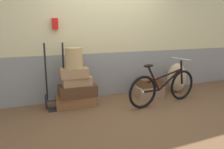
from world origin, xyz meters
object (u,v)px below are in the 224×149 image
at_px(suitcase_1, 78,91).
at_px(suitcase_5, 149,82).
at_px(wicker_basket, 74,58).
at_px(suitcase_3, 74,73).
at_px(suitcase_4, 149,91).
at_px(suitcase_2, 77,81).
at_px(bicycle, 163,87).
at_px(suitcase_0, 75,101).
at_px(luggage_trolley, 56,93).
at_px(burlap_sack, 176,78).

bearing_deg(suitcase_1, suitcase_5, 1.63).
bearing_deg(wicker_basket, suitcase_3, -114.95).
xyz_separation_m(suitcase_1, suitcase_4, (1.56, -0.00, -0.20)).
bearing_deg(wicker_basket, suitcase_1, -16.88).
xyz_separation_m(suitcase_2, suitcase_5, (1.57, -0.01, -0.18)).
bearing_deg(suitcase_1, suitcase_4, 1.16).
distance_m(wicker_basket, bicycle, 1.79).
bearing_deg(suitcase_0, suitcase_4, 2.55).
relative_size(suitcase_3, wicker_basket, 1.35).
bearing_deg(suitcase_4, suitcase_0, -176.14).
bearing_deg(suitcase_5, bicycle, -89.00).
relative_size(wicker_basket, luggage_trolley, 0.31).
relative_size(suitcase_2, suitcase_4, 0.92).
xyz_separation_m(suitcase_0, suitcase_2, (0.04, -0.01, 0.39)).
distance_m(suitcase_2, burlap_sack, 2.33).
bearing_deg(suitcase_4, bicycle, -83.93).
distance_m(wicker_basket, luggage_trolley, 0.73).
bearing_deg(suitcase_2, suitcase_5, 0.93).
relative_size(suitcase_0, luggage_trolley, 0.60).
distance_m(suitcase_4, suitcase_5, 0.20).
xyz_separation_m(suitcase_2, bicycle, (1.57, -0.51, -0.15)).
distance_m(suitcase_0, bicycle, 1.71).
distance_m(suitcase_4, burlap_sack, 0.80).
bearing_deg(bicycle, suitcase_1, 162.58).
bearing_deg(suitcase_3, luggage_trolley, 167.20).
xyz_separation_m(suitcase_1, wicker_basket, (-0.04, 0.01, 0.61)).
bearing_deg(suitcase_4, suitcase_5, 42.09).
relative_size(suitcase_5, luggage_trolley, 0.41).
xyz_separation_m(suitcase_1, bicycle, (1.57, -0.49, 0.03)).
bearing_deg(suitcase_0, suitcase_3, -100.72).
relative_size(suitcase_1, burlap_sack, 1.03).
distance_m(suitcase_5, burlap_sack, 0.75).
bearing_deg(suitcase_0, suitcase_1, -27.25).
relative_size(luggage_trolley, bicycle, 0.74).
bearing_deg(suitcase_0, suitcase_2, -7.98).
height_order(suitcase_0, wicker_basket, wicker_basket).
distance_m(suitcase_3, luggage_trolley, 0.51).
height_order(suitcase_0, suitcase_3, suitcase_3).
bearing_deg(suitcase_0, burlap_sack, 3.67).
distance_m(suitcase_1, burlap_sack, 2.32).
distance_m(luggage_trolley, burlap_sack, 2.70).
xyz_separation_m(suitcase_4, wicker_basket, (-1.60, 0.01, 0.81)).
bearing_deg(suitcase_2, wicker_basket, -173.08).
bearing_deg(bicycle, burlap_sack, 34.82).
relative_size(burlap_sack, bicycle, 0.42).
bearing_deg(luggage_trolley, suitcase_2, -11.49).
height_order(suitcase_2, bicycle, bicycle).
height_order(suitcase_4, luggage_trolley, luggage_trolley).
distance_m(suitcase_2, suitcase_5, 1.58).
height_order(suitcase_2, wicker_basket, wicker_basket).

